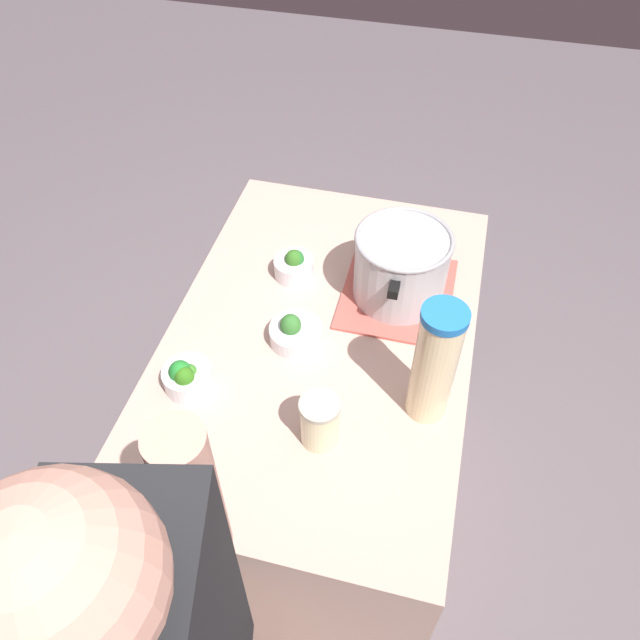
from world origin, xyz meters
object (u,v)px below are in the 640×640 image
(cooking_pot, at_px, (401,265))
(mason_jar, at_px, (320,421))
(broccoli_bowl_center, at_px, (187,377))
(broccoli_bowl_front, at_px, (295,332))
(lemonade_pitcher, at_px, (435,364))
(broccoli_bowl_back, at_px, (294,265))

(cooking_pot, bearing_deg, mason_jar, -11.19)
(mason_jar, height_order, broccoli_bowl_center, mason_jar)
(cooking_pot, height_order, broccoli_bowl_front, cooking_pot)
(lemonade_pitcher, distance_m, broccoli_bowl_center, 0.55)
(cooking_pot, height_order, lemonade_pitcher, lemonade_pitcher)
(broccoli_bowl_back, bearing_deg, broccoli_bowl_center, -18.32)
(broccoli_bowl_center, bearing_deg, cooking_pot, 134.22)
(cooking_pot, relative_size, broccoli_bowl_center, 2.73)
(mason_jar, bearing_deg, cooking_pot, 168.81)
(cooking_pot, xyz_separation_m, lemonade_pitcher, (0.33, 0.12, 0.05))
(broccoli_bowl_front, distance_m, broccoli_bowl_back, 0.23)
(mason_jar, distance_m, broccoli_bowl_back, 0.51)
(cooking_pot, relative_size, broccoli_bowl_back, 2.92)
(mason_jar, bearing_deg, broccoli_bowl_back, -158.29)
(broccoli_bowl_center, bearing_deg, mason_jar, 79.55)
(cooking_pot, distance_m, mason_jar, 0.47)
(broccoli_bowl_back, bearing_deg, lemonade_pitcher, 49.49)
(broccoli_bowl_front, distance_m, broccoli_bowl_center, 0.28)
(mason_jar, bearing_deg, broccoli_bowl_front, -153.45)
(cooking_pot, height_order, broccoli_bowl_back, cooking_pot)
(mason_jar, xyz_separation_m, broccoli_bowl_back, (-0.47, -0.19, -0.03))
(broccoli_bowl_center, xyz_separation_m, broccoli_bowl_back, (-0.41, 0.14, -0.00))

